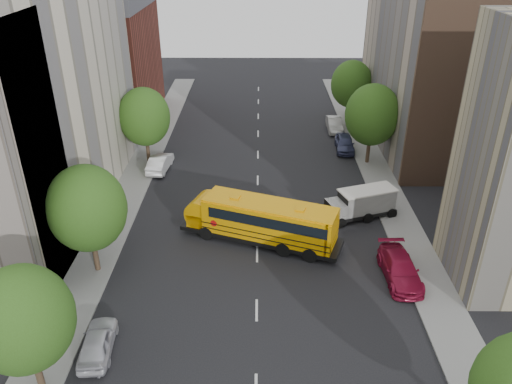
{
  "coord_description": "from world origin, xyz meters",
  "views": [
    {
      "loc": [
        0.12,
        -31.88,
        20.99
      ],
      "look_at": [
        -0.11,
        2.0,
        3.0
      ],
      "focal_mm": 35.0,
      "sensor_mm": 36.0,
      "label": 1
    }
  ],
  "objects_px": {
    "street_tree_1": "(87,208)",
    "parked_car_0": "(97,342)",
    "parked_car_4": "(345,143)",
    "street_tree_5": "(352,84)",
    "school_bus": "(259,219)",
    "street_tree_4": "(372,115)",
    "safari_truck": "(362,203)",
    "parked_car_5": "(334,124)",
    "parked_car_3": "(400,269)",
    "street_tree_0": "(23,319)",
    "parked_car_1": "(160,163)",
    "street_tree_2": "(144,117)"
  },
  "relations": [
    {
      "from": "parked_car_0",
      "to": "street_tree_4",
      "type": "bearing_deg",
      "value": -132.45
    },
    {
      "from": "street_tree_2",
      "to": "safari_truck",
      "type": "relative_size",
      "value": 1.27
    },
    {
      "from": "parked_car_4",
      "to": "street_tree_5",
      "type": "bearing_deg",
      "value": 81.4
    },
    {
      "from": "street_tree_5",
      "to": "parked_car_5",
      "type": "relative_size",
      "value": 1.64
    },
    {
      "from": "street_tree_2",
      "to": "school_bus",
      "type": "distance_m",
      "value": 18.28
    },
    {
      "from": "parked_car_4",
      "to": "parked_car_5",
      "type": "distance_m",
      "value": 5.87
    },
    {
      "from": "parked_car_4",
      "to": "parked_car_5",
      "type": "xyz_separation_m",
      "value": [
        -0.31,
        5.86,
        -0.04
      ]
    },
    {
      "from": "parked_car_3",
      "to": "parked_car_5",
      "type": "distance_m",
      "value": 27.85
    },
    {
      "from": "street_tree_2",
      "to": "parked_car_4",
      "type": "bearing_deg",
      "value": 9.15
    },
    {
      "from": "safari_truck",
      "to": "parked_car_1",
      "type": "bearing_deg",
      "value": 134.39
    },
    {
      "from": "street_tree_5",
      "to": "parked_car_4",
      "type": "distance_m",
      "value": 9.75
    },
    {
      "from": "parked_car_5",
      "to": "parked_car_3",
      "type": "bearing_deg",
      "value": -88.24
    },
    {
      "from": "street_tree_0",
      "to": "parked_car_3",
      "type": "relative_size",
      "value": 1.38
    },
    {
      "from": "street_tree_0",
      "to": "parked_car_4",
      "type": "relative_size",
      "value": 1.59
    },
    {
      "from": "street_tree_1",
      "to": "school_bus",
      "type": "bearing_deg",
      "value": 18.84
    },
    {
      "from": "school_bus",
      "to": "street_tree_1",
      "type": "bearing_deg",
      "value": -140.75
    },
    {
      "from": "street_tree_1",
      "to": "parked_car_3",
      "type": "height_order",
      "value": "street_tree_1"
    },
    {
      "from": "street_tree_1",
      "to": "parked_car_5",
      "type": "xyz_separation_m",
      "value": [
        19.89,
        27.12,
        -4.2
      ]
    },
    {
      "from": "street_tree_4",
      "to": "street_tree_5",
      "type": "relative_size",
      "value": 1.08
    },
    {
      "from": "parked_car_3",
      "to": "street_tree_4",
      "type": "bearing_deg",
      "value": 83.87
    },
    {
      "from": "parked_car_4",
      "to": "parked_car_0",
      "type": "bearing_deg",
      "value": -119.03
    },
    {
      "from": "safari_truck",
      "to": "parked_car_5",
      "type": "height_order",
      "value": "safari_truck"
    },
    {
      "from": "street_tree_1",
      "to": "parked_car_0",
      "type": "distance_m",
      "value": 8.87
    },
    {
      "from": "street_tree_2",
      "to": "parked_car_5",
      "type": "relative_size",
      "value": 1.68
    },
    {
      "from": "street_tree_4",
      "to": "parked_car_1",
      "type": "distance_m",
      "value": 21.05
    },
    {
      "from": "parked_car_3",
      "to": "parked_car_0",
      "type": "bearing_deg",
      "value": -161.7
    },
    {
      "from": "school_bus",
      "to": "safari_truck",
      "type": "xyz_separation_m",
      "value": [
        8.3,
        3.57,
        -0.63
      ]
    },
    {
      "from": "parked_car_0",
      "to": "parked_car_3",
      "type": "height_order",
      "value": "parked_car_3"
    },
    {
      "from": "parked_car_1",
      "to": "safari_truck",
      "type": "bearing_deg",
      "value": 159.4
    },
    {
      "from": "parked_car_1",
      "to": "parked_car_5",
      "type": "relative_size",
      "value": 1.01
    },
    {
      "from": "street_tree_2",
      "to": "safari_truck",
      "type": "xyz_separation_m",
      "value": [
        19.44,
        -10.63,
        -3.53
      ]
    },
    {
      "from": "parked_car_0",
      "to": "parked_car_1",
      "type": "distance_m",
      "value": 23.73
    },
    {
      "from": "street_tree_4",
      "to": "school_bus",
      "type": "bearing_deg",
      "value": -127.41
    },
    {
      "from": "street_tree_5",
      "to": "street_tree_4",
      "type": "bearing_deg",
      "value": -90.0
    },
    {
      "from": "street_tree_1",
      "to": "parked_car_5",
      "type": "distance_m",
      "value": 33.89
    },
    {
      "from": "parked_car_4",
      "to": "parked_car_5",
      "type": "height_order",
      "value": "parked_car_4"
    },
    {
      "from": "parked_car_3",
      "to": "street_tree_5",
      "type": "bearing_deg",
      "value": 85.54
    },
    {
      "from": "street_tree_4",
      "to": "parked_car_4",
      "type": "bearing_deg",
      "value": 119.0
    },
    {
      "from": "street_tree_4",
      "to": "safari_truck",
      "type": "height_order",
      "value": "street_tree_4"
    },
    {
      "from": "parked_car_0",
      "to": "parked_car_4",
      "type": "distance_m",
      "value": 33.9
    },
    {
      "from": "school_bus",
      "to": "safari_truck",
      "type": "height_order",
      "value": "school_bus"
    },
    {
      "from": "street_tree_1",
      "to": "parked_car_0",
      "type": "relative_size",
      "value": 1.88
    },
    {
      "from": "parked_car_5",
      "to": "safari_truck",
      "type": "bearing_deg",
      "value": -91.01
    },
    {
      "from": "street_tree_0",
      "to": "street_tree_2",
      "type": "xyz_separation_m",
      "value": [
        0.0,
        28.0,
        0.19
      ]
    },
    {
      "from": "street_tree_0",
      "to": "parked_car_0",
      "type": "bearing_deg",
      "value": 48.92
    },
    {
      "from": "school_bus",
      "to": "parked_car_1",
      "type": "height_order",
      "value": "school_bus"
    },
    {
      "from": "school_bus",
      "to": "street_tree_2",
      "type": "bearing_deg",
      "value": 148.52
    },
    {
      "from": "street_tree_5",
      "to": "parked_car_1",
      "type": "relative_size",
      "value": 1.62
    },
    {
      "from": "street_tree_5",
      "to": "parked_car_3",
      "type": "distance_m",
      "value": 31.01
    },
    {
      "from": "safari_truck",
      "to": "parked_car_3",
      "type": "height_order",
      "value": "safari_truck"
    }
  ]
}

